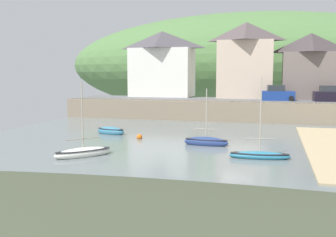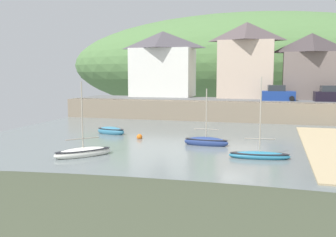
% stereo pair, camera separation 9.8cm
% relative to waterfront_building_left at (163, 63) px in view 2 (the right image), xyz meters
% --- Properties ---
extents(ground, '(48.00, 41.00, 0.61)m').
position_rel_waterfront_building_left_xyz_m(ground, '(14.87, -34.76, -7.09)').
color(ground, slate).
extents(quay_seawall, '(48.00, 9.40, 2.40)m').
position_rel_waterfront_building_left_xyz_m(quay_seawall, '(13.47, -7.70, -5.89)').
color(quay_seawall, gray).
rests_on(quay_seawall, ground).
extents(hillside_backdrop, '(80.00, 44.00, 21.52)m').
position_rel_waterfront_building_left_xyz_m(hillside_backdrop, '(10.87, 30.00, 0.28)').
color(hillside_backdrop, '#517942').
rests_on(hillside_backdrop, ground).
extents(waterfront_building_left, '(9.22, 5.80, 9.54)m').
position_rel_waterfront_building_left_xyz_m(waterfront_building_left, '(0.00, 0.00, 0.00)').
color(waterfront_building_left, white).
rests_on(waterfront_building_left, ground).
extents(waterfront_building_centre, '(7.74, 5.92, 10.45)m').
position_rel_waterfront_building_left_xyz_m(waterfront_building_centre, '(12.16, -0.00, 0.47)').
color(waterfront_building_centre, beige).
rests_on(waterfront_building_centre, ground).
extents(waterfront_building_right, '(7.41, 5.58, 8.73)m').
position_rel_waterfront_building_left_xyz_m(waterfront_building_right, '(20.68, 0.00, -0.40)').
color(waterfront_building_right, slate).
rests_on(waterfront_building_right, ground).
extents(sailboat_far_left, '(3.18, 1.73, 0.92)m').
position_rel_waterfront_building_left_xyz_m(sailboat_far_left, '(0.88, -21.19, -6.97)').
color(sailboat_far_left, teal).
rests_on(sailboat_far_left, ground).
extents(fishing_boat_green, '(3.73, 1.19, 4.85)m').
position_rel_waterfront_building_left_xyz_m(fishing_boat_green, '(10.81, -24.58, -6.95)').
color(fishing_boat_green, navy).
rests_on(fishing_boat_green, ground).
extents(sailboat_blue_trim, '(3.73, 3.94, 5.49)m').
position_rel_waterfront_building_left_xyz_m(sailboat_blue_trim, '(3.07, -31.04, -6.97)').
color(sailboat_blue_trim, white).
rests_on(sailboat_blue_trim, ground).
extents(rowboat_small_beached, '(4.29, 1.54, 5.78)m').
position_rel_waterfront_building_left_xyz_m(rowboat_small_beached, '(15.21, -28.38, -7.02)').
color(rowboat_small_beached, teal).
rests_on(rowboat_small_beached, ground).
extents(parked_car_near_slipway, '(4.24, 2.08, 1.95)m').
position_rel_waterfront_building_left_xyz_m(parked_car_near_slipway, '(16.48, -4.50, -4.05)').
color(parked_car_near_slipway, navy).
rests_on(parked_car_near_slipway, ground).
extents(parked_car_by_wall, '(4.24, 2.06, 1.95)m').
position_rel_waterfront_building_left_xyz_m(parked_car_by_wall, '(22.81, -4.50, -4.05)').
color(parked_car_by_wall, black).
rests_on(parked_car_by_wall, ground).
extents(mooring_buoy, '(0.52, 0.52, 0.52)m').
position_rel_waterfront_building_left_xyz_m(mooring_buoy, '(4.46, -23.00, -7.09)').
color(mooring_buoy, orange).
rests_on(mooring_buoy, ground).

